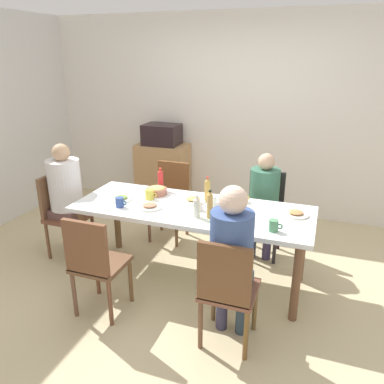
# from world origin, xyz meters

# --- Properties ---
(ground_plane) EXTENTS (6.54, 6.54, 0.00)m
(ground_plane) POSITION_xyz_m (0.00, 0.00, 0.00)
(ground_plane) COLOR #C9B98D
(wall_back) EXTENTS (5.69, 0.12, 2.60)m
(wall_back) POSITION_xyz_m (0.00, 1.97, 1.30)
(wall_back) COLOR white
(wall_back) RESTS_ON ground_plane
(dining_table) EXTENTS (2.20, 0.82, 0.75)m
(dining_table) POSITION_xyz_m (0.00, 0.00, 0.67)
(dining_table) COLOR white
(dining_table) RESTS_ON ground_plane
(chair_0) EXTENTS (0.40, 0.40, 0.90)m
(chair_0) POSITION_xyz_m (-0.55, 0.79, 0.51)
(chair_0) COLOR brown
(chair_0) RESTS_ON ground_plane
(chair_1) EXTENTS (0.40, 0.40, 0.90)m
(chair_1) POSITION_xyz_m (0.55, -0.79, 0.51)
(chair_1) COLOR brown
(chair_1) RESTS_ON ground_plane
(person_1) EXTENTS (0.31, 0.31, 1.26)m
(person_1) POSITION_xyz_m (0.55, -0.70, 0.75)
(person_1) COLOR #323049
(person_1) RESTS_ON ground_plane
(chair_2) EXTENTS (0.40, 0.40, 0.90)m
(chair_2) POSITION_xyz_m (0.55, 0.79, 0.51)
(chair_2) COLOR black
(chair_2) RESTS_ON ground_plane
(person_2) EXTENTS (0.31, 0.31, 1.14)m
(person_2) POSITION_xyz_m (0.55, 0.70, 0.68)
(person_2) COLOR #372F53
(person_2) RESTS_ON ground_plane
(chair_3) EXTENTS (0.40, 0.40, 0.90)m
(chair_3) POSITION_xyz_m (-0.55, -0.79, 0.51)
(chair_3) COLOR brown
(chair_3) RESTS_ON ground_plane
(chair_4) EXTENTS (0.40, 0.40, 0.90)m
(chair_4) POSITION_xyz_m (-1.48, 0.00, 0.51)
(chair_4) COLOR brown
(chair_4) RESTS_ON ground_plane
(person_4) EXTENTS (0.33, 0.33, 1.24)m
(person_4) POSITION_xyz_m (-1.39, 0.00, 0.75)
(person_4) COLOR brown
(person_4) RESTS_ON ground_plane
(plate_0) EXTENTS (0.23, 0.23, 0.04)m
(plate_0) POSITION_xyz_m (-0.36, -0.14, 0.76)
(plate_0) COLOR silver
(plate_0) RESTS_ON dining_table
(plate_1) EXTENTS (0.24, 0.24, 0.04)m
(plate_1) POSITION_xyz_m (-0.04, 0.14, 0.76)
(plate_1) COLOR white
(plate_1) RESTS_ON dining_table
(plate_2) EXTENTS (0.23, 0.23, 0.04)m
(plate_2) POSITION_xyz_m (0.92, 0.14, 0.76)
(plate_2) COLOR silver
(plate_2) RESTS_ON dining_table
(plate_3) EXTENTS (0.22, 0.22, 0.04)m
(plate_3) POSITION_xyz_m (-0.71, -0.05, 0.76)
(plate_3) COLOR silver
(plate_3) RESTS_ON dining_table
(bowl_0) EXTENTS (0.20, 0.20, 0.08)m
(bowl_0) POSITION_xyz_m (-0.45, 0.21, 0.79)
(bowl_0) COLOR #A2624F
(bowl_0) RESTS_ON dining_table
(bowl_1) EXTENTS (0.27, 0.27, 0.11)m
(bowl_1) POSITION_xyz_m (0.40, -0.25, 0.80)
(bowl_1) COLOR #4A8045
(bowl_1) RESTS_ON dining_table
(cup_0) EXTENTS (0.12, 0.08, 0.10)m
(cup_0) POSITION_xyz_m (-0.46, 0.06, 0.80)
(cup_0) COLOR #DBD04A
(cup_0) RESTS_ON dining_table
(cup_1) EXTENTS (0.11, 0.07, 0.10)m
(cup_1) POSITION_xyz_m (0.17, 0.09, 0.80)
(cup_1) COLOR white
(cup_1) RESTS_ON dining_table
(cup_2) EXTENTS (0.11, 0.07, 0.09)m
(cup_2) POSITION_xyz_m (-0.63, -0.22, 0.80)
(cup_2) COLOR #365097
(cup_2) RESTS_ON dining_table
(cup_3) EXTENTS (0.11, 0.07, 0.10)m
(cup_3) POSITION_xyz_m (0.78, -0.25, 0.80)
(cup_3) COLOR #508D62
(cup_3) RESTS_ON dining_table
(cup_4) EXTENTS (0.11, 0.07, 0.09)m
(cup_4) POSITION_xyz_m (0.08, -0.04, 0.79)
(cup_4) COLOR white
(cup_4) RESTS_ON dining_table
(cup_5) EXTENTS (0.12, 0.08, 0.09)m
(cup_5) POSITION_xyz_m (0.40, 0.30, 0.79)
(cup_5) COLOR #E3CB56
(cup_5) RESTS_ON dining_table
(bottle_0) EXTENTS (0.06, 0.06, 0.20)m
(bottle_0) POSITION_xyz_m (0.11, -0.20, 0.84)
(bottle_0) COLOR silver
(bottle_0) RESTS_ON dining_table
(bottle_1) EXTENTS (0.06, 0.06, 0.24)m
(bottle_1) POSITION_xyz_m (-0.47, 0.34, 0.86)
(bottle_1) COLOR red
(bottle_1) RESTS_ON dining_table
(bottle_2) EXTENTS (0.05, 0.05, 0.25)m
(bottle_2) POSITION_xyz_m (0.09, 0.19, 0.87)
(bottle_2) COLOR gold
(bottle_2) RESTS_ON dining_table
(bottle_3) EXTENTS (0.05, 0.05, 0.25)m
(bottle_3) POSITION_xyz_m (0.22, -0.17, 0.87)
(bottle_3) COLOR tan
(bottle_3) RESTS_ON dining_table
(side_cabinet) EXTENTS (0.70, 0.44, 0.90)m
(side_cabinet) POSITION_xyz_m (-1.04, 1.67, 0.45)
(side_cabinet) COLOR tan
(side_cabinet) RESTS_ON ground_plane
(microwave) EXTENTS (0.48, 0.36, 0.28)m
(microwave) POSITION_xyz_m (-1.04, 1.67, 1.04)
(microwave) COLOR black
(microwave) RESTS_ON side_cabinet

